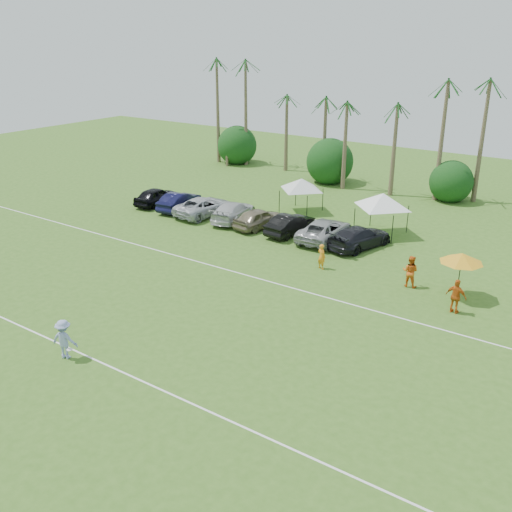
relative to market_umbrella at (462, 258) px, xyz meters
The scene contains 28 objects.
ground 22.30m from the market_umbrella, 124.49° to the right, with size 120.00×120.00×0.00m, color #3A631D.
field_lines 16.40m from the market_umbrella, 140.71° to the right, with size 80.00×12.10×0.01m.
palm_tree_0 40.11m from the market_umbrella, 150.27° to the left, with size 2.40×2.40×8.90m.
palm_tree_1 36.02m from the market_umbrella, 146.27° to the left, with size 2.40×2.40×9.90m.
palm_tree_2 32.22m from the market_umbrella, 141.21° to the left, with size 2.40×2.40×10.90m.
palm_tree_3 29.50m from the market_umbrella, 136.17° to the left, with size 2.40×2.40×11.90m.
palm_tree_4 26.25m from the market_umbrella, 129.99° to the left, with size 2.40×2.40×8.90m.
palm_tree_5 24.13m from the market_umbrella, 122.46° to the left, with size 2.40×2.40×9.90m.
palm_tree_6 22.55m from the market_umbrella, 113.43° to the left, with size 2.40×2.40×10.90m.
palm_tree_7 21.64m from the market_umbrella, 102.99° to the left, with size 2.40×2.40×11.90m.
bush_tree_0 37.76m from the market_umbrella, 146.69° to the left, with size 4.00×4.00×4.00m.
bush_tree_1 27.83m from the market_umbrella, 131.82° to the left, with size 4.00×4.00×4.00m.
bush_tree_2 21.75m from the market_umbrella, 107.54° to the left, with size 4.00×4.00×4.00m.
sideline_player_a 8.58m from the market_umbrella, behind, with size 0.61×0.40×1.66m, color orange.
sideline_player_b 3.15m from the market_umbrella, behind, with size 0.94×0.73×1.94m, color orange.
sideline_player_c 2.53m from the market_umbrella, 76.94° to the right, with size 1.13×0.47×1.93m, color #CD5D16.
canopy_tent_left 18.33m from the market_umbrella, 149.45° to the left, with size 4.11×4.11×3.33m.
canopy_tent_right 11.13m from the market_umbrella, 135.88° to the left, with size 4.56×4.56×3.69m.
market_umbrella is the anchor object (origin of this frame).
frisbee_player 21.36m from the market_umbrella, 127.63° to the right, with size 1.42×1.09×1.94m.
parked_car_0 27.63m from the market_umbrella, behind, with size 1.81×4.49×1.53m, color black.
parked_car_1 24.91m from the market_umbrella, behind, with size 1.62×4.64×1.53m, color black.
parked_car_2 22.21m from the market_umbrella, 169.85° to the left, with size 2.54×5.50×1.53m, color #B3B6BA.
parked_car_3 19.57m from the market_umbrella, 167.70° to the left, with size 2.14×5.27×1.53m, color silver.
parked_car_4 16.83m from the market_umbrella, 166.71° to the left, with size 1.81×4.49×1.53m, color #807358.
parked_car_5 14.22m from the market_umbrella, 163.67° to the left, with size 1.62×4.64×1.53m, color black.
parked_car_6 11.71m from the market_umbrella, 158.77° to the left, with size 2.54×5.50×1.53m, color #9D9E9E.
parked_car_7 9.26m from the market_umbrella, 152.13° to the left, with size 2.14×5.27×1.53m, color black.
Camera 1 is at (19.87, -12.48, 14.16)m, focal length 40.00 mm.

